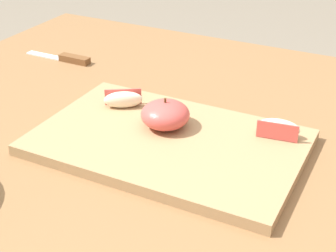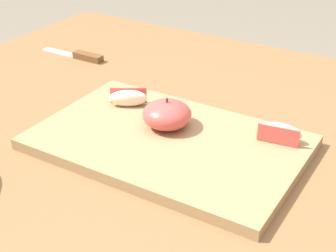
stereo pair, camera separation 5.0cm
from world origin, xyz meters
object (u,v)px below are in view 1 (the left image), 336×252
object	(u,v)px
apple_wedge_right	(278,128)
paring_knife	(69,59)
apple_wedge_front	(123,99)
cutting_board	(168,142)
apple_half_skin_up	(165,114)

from	to	relation	value
apple_wedge_right	paring_knife	xyz separation A→B (m)	(-0.50, 0.14, -0.03)
apple_wedge_right	apple_wedge_front	size ratio (longest dim) A/B	1.02
cutting_board	paring_knife	xyz separation A→B (m)	(-0.35, 0.22, -0.00)
apple_half_skin_up	apple_wedge_front	distance (m)	0.10
cutting_board	apple_wedge_front	world-z (taller)	apple_wedge_front
cutting_board	apple_wedge_right	distance (m)	0.17
apple_wedge_right	paring_knife	bearing A→B (deg)	164.15
paring_knife	apple_wedge_front	bearing A→B (deg)	-34.65
apple_half_skin_up	paring_knife	xyz separation A→B (m)	(-0.33, 0.19, -0.03)
apple_half_skin_up	cutting_board	bearing A→B (deg)	-56.16
cutting_board	apple_half_skin_up	xyz separation A→B (m)	(-0.02, 0.03, 0.03)
paring_knife	cutting_board	bearing A→B (deg)	-32.22
cutting_board	apple_half_skin_up	distance (m)	0.05
cutting_board	apple_half_skin_up	size ratio (longest dim) A/B	5.23
cutting_board	apple_wedge_front	size ratio (longest dim) A/B	6.03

